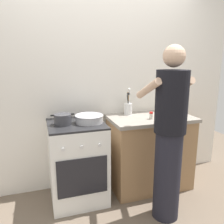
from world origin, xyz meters
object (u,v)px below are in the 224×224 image
Objects in this scene: utensil_crock at (128,107)px; spice_bottle at (151,116)px; oil_bottle at (168,110)px; mixing_bowl at (89,118)px; person at (169,136)px; pot at (63,119)px; stove_range at (77,162)px.

spice_bottle is at bearing -59.99° from utensil_crock.
utensil_crock is 0.34m from spice_bottle.
mixing_bowl is at bearing 177.35° from oil_bottle.
oil_bottle is 0.60m from person.
spice_bottle is (0.99, -0.08, -0.02)m from pot.
person is (-0.06, -0.49, -0.08)m from spice_bottle.
utensil_crock is at bearing 16.04° from stove_range.
utensil_crock is 0.80m from person.
utensil_crock reaches higher than oil_bottle.
mixing_bowl is 0.94× the size of utensil_crock.
mixing_bowl reaches higher than stove_range.
stove_range is 2.91× the size of mixing_bowl.
utensil_crock is at bearing 120.01° from spice_bottle.
oil_bottle is 0.13× the size of person.
person is at bearing -96.94° from spice_bottle.
pot is 0.28m from mixing_bowl.
oil_bottle is at bearing -2.46° from pot.
person is at bearing -36.32° from stove_range.
person is (0.79, -0.58, 0.41)m from stove_range.
mixing_bowl is (0.14, -0.03, 0.50)m from stove_range.
stove_range is at bearing 168.96° from mixing_bowl.
mixing_bowl is at bearing -157.60° from utensil_crock.
pot is at bearing 177.54° from oil_bottle.
utensil_crock reaches higher than pot.
oil_bottle reaches higher than mixing_bowl.
mixing_bowl is (0.28, -0.01, -0.01)m from pot.
stove_range is 0.53m from pot.
pot is 0.79× the size of mixing_bowl.
mixing_bowl is at bearing -1.83° from pot.
utensil_crock is 0.19× the size of person.
utensil_crock is at bearing 14.62° from pot.
stove_range is 3.67× the size of pot.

